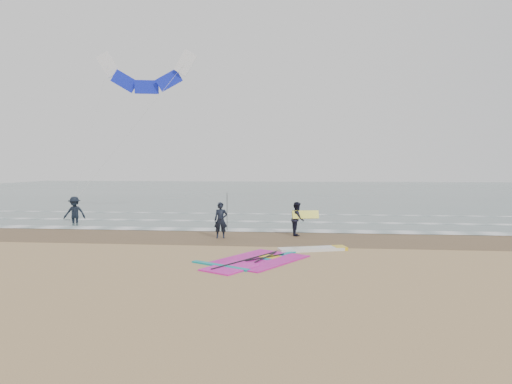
# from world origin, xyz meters

# --- Properties ---
(ground) EXTENTS (120.00, 120.00, 0.00)m
(ground) POSITION_xyz_m (0.00, 0.00, 0.00)
(ground) COLOR tan
(ground) RESTS_ON ground
(sea_water) EXTENTS (120.00, 80.00, 0.02)m
(sea_water) POSITION_xyz_m (0.00, 48.00, 0.01)
(sea_water) COLOR #47605E
(sea_water) RESTS_ON ground
(wet_sand_band) EXTENTS (120.00, 5.00, 0.01)m
(wet_sand_band) POSITION_xyz_m (0.00, 6.00, 0.00)
(wet_sand_band) COLOR brown
(wet_sand_band) RESTS_ON ground
(foam_waterline) EXTENTS (120.00, 9.15, 0.02)m
(foam_waterline) POSITION_xyz_m (0.00, 10.44, 0.03)
(foam_waterline) COLOR white
(foam_waterline) RESTS_ON ground
(windsurf_rig) EXTENTS (5.62, 5.32, 0.14)m
(windsurf_rig) POSITION_xyz_m (0.10, 1.24, 0.04)
(windsurf_rig) COLOR white
(windsurf_rig) RESTS_ON ground
(person_standing) EXTENTS (0.66, 0.48, 1.68)m
(person_standing) POSITION_xyz_m (-2.71, 5.53, 0.84)
(person_standing) COLOR black
(person_standing) RESTS_ON ground
(person_walking) EXTENTS (0.69, 0.85, 1.63)m
(person_walking) POSITION_xyz_m (0.82, 6.77, 0.82)
(person_walking) COLOR black
(person_walking) RESTS_ON ground
(person_wading) EXTENTS (1.36, 0.94, 1.93)m
(person_wading) POSITION_xyz_m (-12.30, 10.17, 0.97)
(person_wading) COLOR black
(person_wading) RESTS_ON ground
(held_pole) EXTENTS (0.17, 0.86, 1.82)m
(held_pole) POSITION_xyz_m (-2.41, 5.53, 1.23)
(held_pole) COLOR black
(held_pole) RESTS_ON ground
(carried_kiteboard) EXTENTS (1.30, 0.51, 0.39)m
(carried_kiteboard) POSITION_xyz_m (1.22, 6.67, 1.04)
(carried_kiteboard) COLOR yellow
(carried_kiteboard) RESTS_ON ground
(surf_kite) EXTENTS (6.97, 5.03, 9.89)m
(surf_kite) POSITION_xyz_m (-9.51, 14.92, 9.49)
(surf_kite) COLOR white
(surf_kite) RESTS_ON ground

